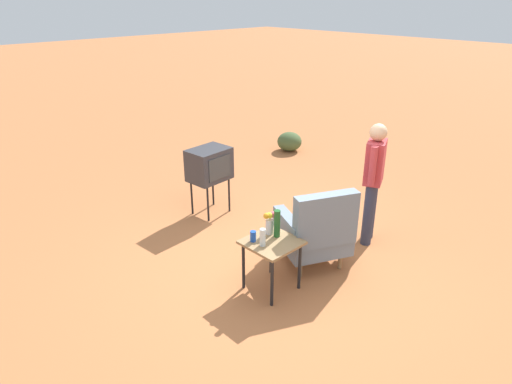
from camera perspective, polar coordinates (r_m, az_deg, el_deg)
ground_plane at (r=5.81m, az=4.02°, el=-8.74°), size 60.00×60.00×0.00m
armchair at (r=5.52m, az=7.58°, el=-4.76°), size 1.02×1.03×1.06m
side_table at (r=5.06m, az=2.00°, el=-7.09°), size 0.56×0.56×0.62m
tv_on_stand at (r=6.74m, az=-5.89°, el=3.41°), size 0.63×0.49×1.03m
person_standing at (r=6.05m, az=14.55°, el=1.89°), size 0.53×0.35×1.64m
bottle_short_clear at (r=4.88m, az=0.84°, el=-5.72°), size 0.06×0.06×0.20m
soda_can_blue at (r=4.98m, az=-0.37°, el=-5.59°), size 0.07×0.07×0.12m
bottle_wine_green at (r=5.03m, az=2.66°, el=-3.99°), size 0.07×0.07×0.32m
flower_vase at (r=5.09m, az=1.71°, el=-3.78°), size 0.15×0.09×0.27m
shrub_near at (r=9.75m, az=4.23°, el=6.35°), size 0.52×0.52×0.40m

